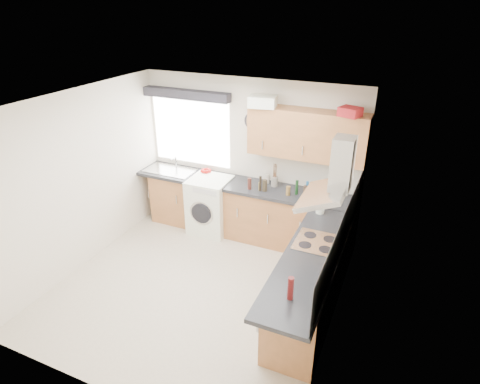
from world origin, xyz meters
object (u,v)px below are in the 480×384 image
at_px(oven, 314,276).
at_px(washing_machine, 210,205).
at_px(upper_cabinets, 307,134).
at_px(extractor_hood, 333,179).

height_order(oven, washing_machine, washing_machine).
bearing_deg(upper_cabinets, washing_machine, -171.33).
height_order(oven, extractor_hood, extractor_hood).
distance_m(extractor_hood, upper_cabinets, 1.48).
distance_m(oven, upper_cabinets, 1.99).
relative_size(extractor_hood, upper_cabinets, 0.46).
bearing_deg(oven, upper_cabinets, 112.54).
bearing_deg(washing_machine, upper_cabinets, 7.63).
distance_m(oven, extractor_hood, 1.35).
relative_size(upper_cabinets, washing_machine, 1.82).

